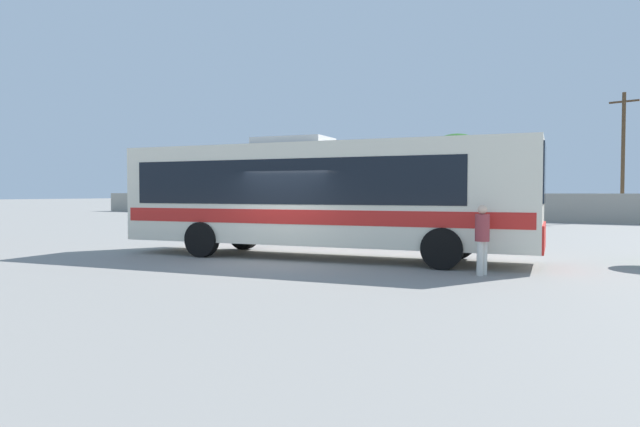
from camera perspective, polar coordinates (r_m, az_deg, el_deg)
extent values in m
plane|color=gray|center=(24.29, 9.75, -2.40)|extent=(300.00, 300.00, 0.00)
cube|color=#9E998C|center=(40.00, 18.37, 0.61)|extent=(80.00, 0.30, 1.85)
cube|color=silver|center=(16.44, 0.14, 1.99)|extent=(12.30, 4.30, 2.85)
cube|color=black|center=(16.68, -1.77, 3.16)|extent=(10.15, 4.01, 1.25)
cube|color=red|center=(16.45, 0.14, -0.19)|extent=(12.06, 4.29, 0.40)
cube|color=#19212D|center=(15.20, 21.74, 3.76)|extent=(0.38, 2.28, 1.48)
cube|color=red|center=(15.23, 21.68, -2.24)|extent=(0.43, 2.48, 0.68)
cube|color=#B2B2B2|center=(16.87, -2.72, 7.24)|extent=(2.38, 1.71, 0.24)
cylinder|color=black|center=(16.66, 13.76, -2.70)|extent=(1.07, 0.45, 1.04)
cylinder|color=black|center=(14.26, 12.24, -3.49)|extent=(1.07, 0.45, 1.04)
cylinder|color=black|center=(19.06, -7.69, -2.06)|extent=(1.07, 0.45, 1.04)
cylinder|color=black|center=(17.00, -11.86, -2.59)|extent=(1.07, 0.45, 1.04)
cylinder|color=silver|center=(13.57, 16.24, -4.35)|extent=(0.15, 0.15, 0.79)
cylinder|color=silver|center=(13.45, 15.86, -4.40)|extent=(0.15, 0.15, 0.79)
cylinder|color=#99383D|center=(13.45, 16.08, -1.39)|extent=(0.43, 0.43, 0.62)
sphere|color=beige|center=(13.43, 16.10, 0.39)|extent=(0.21, 0.21, 0.21)
cube|color=navy|center=(42.64, -2.71, 0.42)|extent=(4.68, 2.21, 0.63)
cube|color=black|center=(42.49, -2.47, 1.19)|extent=(2.63, 1.88, 0.52)
cylinder|color=black|center=(42.89, -4.91, 0.00)|extent=(0.66, 0.28, 0.64)
cylinder|color=black|center=(44.23, -3.40, 0.07)|extent=(0.66, 0.28, 0.64)
cylinder|color=black|center=(41.09, -1.96, -0.09)|extent=(0.66, 0.28, 0.64)
cylinder|color=black|center=(42.49, -0.49, -0.01)|extent=(0.66, 0.28, 0.64)
cube|color=#B7BABF|center=(39.04, 4.41, 0.25)|extent=(4.28, 1.92, 0.63)
cube|color=black|center=(39.12, 4.14, 1.09)|extent=(2.37, 1.72, 0.51)
cylinder|color=black|center=(39.23, 6.71, -0.21)|extent=(0.65, 0.24, 0.64)
cylinder|color=black|center=(37.66, 5.53, -0.30)|extent=(0.65, 0.24, 0.64)
cylinder|color=black|center=(40.45, 3.37, -0.13)|extent=(0.65, 0.24, 0.64)
cylinder|color=black|center=(38.92, 2.10, -0.21)|extent=(0.65, 0.24, 0.64)
cube|color=navy|center=(36.51, 12.36, 0.11)|extent=(4.63, 1.92, 0.67)
cube|color=black|center=(36.41, 12.71, 1.06)|extent=(2.56, 1.72, 0.55)
cylinder|color=black|center=(36.22, 9.77, -0.41)|extent=(0.65, 0.24, 0.64)
cylinder|color=black|center=(37.85, 10.80, -0.31)|extent=(0.65, 0.24, 0.64)
cylinder|color=black|center=(35.22, 14.03, -0.52)|extent=(0.65, 0.24, 0.64)
cylinder|color=black|center=(36.89, 14.90, -0.41)|extent=(0.65, 0.24, 0.64)
cylinder|color=#4C3823|center=(42.18, 28.29, 5.04)|extent=(0.24, 0.24, 8.47)
cube|color=#473321|center=(42.53, 28.38, 9.93)|extent=(1.79, 0.47, 0.12)
cylinder|color=brown|center=(49.39, -1.12, 1.21)|extent=(0.32, 0.32, 2.23)
ellipsoid|color=#23561E|center=(49.41, -1.13, 4.01)|extent=(3.71, 3.71, 3.16)
cylinder|color=brown|center=(48.18, 13.62, 1.17)|extent=(0.32, 0.32, 2.30)
ellipsoid|color=#23561E|center=(48.23, 13.65, 4.94)|extent=(5.78, 5.78, 4.91)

